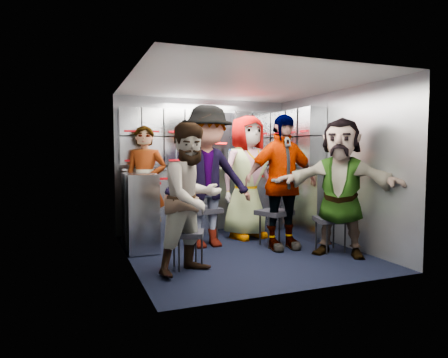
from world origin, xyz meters
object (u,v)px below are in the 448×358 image
object	(u,v)px
attendant_arc_a	(192,198)
attendant_arc_b	(207,177)
attendant_standing	(145,185)
jump_seat_center	(242,211)
attendant_arc_e	(340,187)
jump_seat_near_right	(331,221)
jump_seat_mid_left	(203,212)
attendant_arc_d	(281,182)
attendant_arc_c	(247,177)
jump_seat_mid_right	(274,214)
jump_seat_near_left	(188,235)

from	to	relation	value
attendant_arc_a	attendant_arc_b	size ratio (longest dim) A/B	0.84
attendant_standing	attendant_arc_a	xyz separation A→B (m)	(0.21, -1.56, -0.03)
jump_seat_center	attendant_arc_e	size ratio (longest dim) A/B	0.24
jump_seat_near_right	attendant_standing	world-z (taller)	attendant_standing
jump_seat_center	attendant_arc_a	size ratio (longest dim) A/B	0.26
jump_seat_mid_left	attendant_arc_a	bearing A→B (deg)	-113.30
attendant_arc_a	attendant_arc_d	size ratio (longest dim) A/B	0.90
attendant_arc_d	attendant_arc_c	bearing A→B (deg)	100.01
jump_seat_mid_right	attendant_arc_a	world-z (taller)	attendant_arc_a
attendant_arc_a	jump_seat_mid_left	bearing A→B (deg)	42.90
attendant_arc_a	attendant_arc_e	bearing A→B (deg)	-22.70
attendant_arc_c	attendant_arc_b	bearing A→B (deg)	-167.29
jump_seat_mid_left	jump_seat_near_right	size ratio (longest dim) A/B	1.12
jump_seat_near_left	attendant_arc_c	size ratio (longest dim) A/B	0.24
jump_seat_mid_right	attendant_arc_e	bearing A→B (deg)	-54.39
jump_seat_center	attendant_arc_d	bearing A→B (deg)	-82.58
attendant_arc_a	jump_seat_near_right	bearing A→B (deg)	-17.28
jump_seat_mid_left	jump_seat_near_left	bearing A→B (deg)	-116.81
jump_seat_mid_left	attendant_arc_e	xyz separation A→B (m)	(1.37, -1.18, 0.40)
jump_seat_mid_left	jump_seat_center	world-z (taller)	jump_seat_mid_left
attendant_arc_e	jump_seat_mid_right	bearing A→B (deg)	171.40
jump_seat_mid_right	attendant_arc_d	bearing A→B (deg)	-90.00
attendant_arc_e	attendant_arc_d	bearing A→B (deg)	179.51
jump_seat_near_left	attendant_arc_d	bearing A→B (deg)	15.93
jump_seat_near_left	jump_seat_mid_right	distance (m)	1.49
attendant_arc_d	jump_seat_mid_left	bearing A→B (deg)	143.88
attendant_arc_a	attendant_arc_c	xyz separation A→B (m)	(1.25, 1.37, 0.11)
jump_seat_near_left	jump_seat_near_right	xyz separation A→B (m)	(1.89, 0.04, 0.03)
jump_seat_center	attendant_arc_b	size ratio (longest dim) A/B	0.22
attendant_arc_a	attendant_arc_d	bearing A→B (deg)	-1.22
jump_seat_near_left	jump_seat_mid_right	size ratio (longest dim) A/B	0.84
jump_seat_near_right	attendant_arc_d	xyz separation A→B (m)	(-0.51, 0.36, 0.49)
jump_seat_near_left	attendant_arc_b	size ratio (longest dim) A/B	0.23
jump_seat_near_right	attendant_arc_e	distance (m)	0.49
jump_seat_near_right	jump_seat_near_left	bearing A→B (deg)	-178.90
jump_seat_mid_left	attendant_arc_a	world-z (taller)	attendant_arc_a
attendant_standing	attendant_arc_c	distance (m)	1.47
jump_seat_near_right	attendant_arc_d	distance (m)	0.79
attendant_standing	attendant_arc_b	world-z (taller)	attendant_arc_b
jump_seat_mid_left	attendant_arc_d	distance (m)	1.15
attendant_standing	attendant_arc_e	xyz separation A→B (m)	(2.10, -1.52, 0.03)
jump_seat_center	attendant_arc_c	world-z (taller)	attendant_arc_c
jump_seat_center	attendant_standing	world-z (taller)	attendant_standing
jump_seat_near_right	attendant_arc_a	distance (m)	1.95
jump_seat_near_right	attendant_arc_b	xyz separation A→B (m)	(-1.37, 0.82, 0.55)
jump_seat_near_left	attendant_arc_c	distance (m)	1.81
attendant_arc_d	jump_seat_near_left	bearing A→B (deg)	-163.14
jump_seat_near_left	jump_seat_mid_left	world-z (taller)	jump_seat_mid_left
jump_seat_near_right	attendant_arc_c	bearing A→B (deg)	119.10
jump_seat_mid_right	attendant_standing	size ratio (longest dim) A/B	0.32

